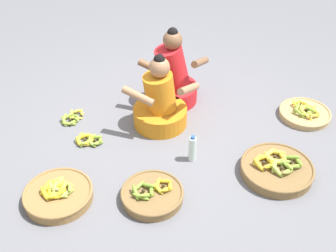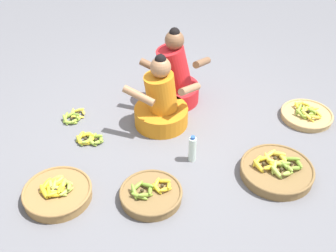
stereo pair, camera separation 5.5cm
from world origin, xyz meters
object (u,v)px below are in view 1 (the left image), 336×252
at_px(banana_basket_back_left, 152,194).
at_px(vendor_woman_behind, 172,78).
at_px(vendor_woman_front, 160,103).
at_px(banana_basket_front_left, 277,169).
at_px(water_bottle, 192,149).
at_px(banana_basket_back_right, 58,194).
at_px(banana_basket_near_vendor, 305,113).
at_px(loose_bananas_front_center, 88,140).
at_px(loose_bananas_front_right, 72,118).

bearing_deg(banana_basket_back_left, vendor_woman_behind, 72.10).
relative_size(vendor_woman_front, banana_basket_back_left, 1.51).
bearing_deg(banana_basket_front_left, water_bottle, 155.03).
distance_m(banana_basket_back_right, banana_basket_near_vendor, 2.49).
height_order(vendor_woman_behind, banana_basket_back_left, vendor_woman_behind).
xyz_separation_m(vendor_woman_front, banana_basket_back_left, (-0.24, -0.96, -0.19)).
bearing_deg(vendor_woman_behind, water_bottle, -90.84).
xyz_separation_m(banana_basket_front_left, loose_bananas_front_center, (-1.55, 0.72, -0.03)).
relative_size(loose_bananas_front_right, water_bottle, 0.97).
distance_m(banana_basket_front_left, loose_bananas_front_center, 1.71).
xyz_separation_m(vendor_woman_behind, banana_basket_back_left, (-0.43, -1.34, -0.21)).
xyz_separation_m(banana_basket_back_left, loose_bananas_front_right, (-0.61, 1.18, -0.02)).
xyz_separation_m(banana_basket_back_left, water_bottle, (0.42, 0.39, 0.07)).
distance_m(vendor_woman_front, banana_basket_back_left, 1.00).
xyz_separation_m(vendor_woman_front, loose_bananas_front_center, (-0.71, -0.15, -0.21)).
height_order(banana_basket_back_right, water_bottle, water_bottle).
height_order(banana_basket_back_right, loose_bananas_front_right, banana_basket_back_right).
bearing_deg(vendor_woman_front, banana_basket_front_left, -46.05).
distance_m(vendor_woman_front, loose_bananas_front_center, 0.76).
bearing_deg(vendor_woman_front, loose_bananas_front_center, -167.89).
height_order(banana_basket_back_right, banana_basket_near_vendor, banana_basket_back_right).
bearing_deg(banana_basket_back_right, banana_basket_near_vendor, 15.50).
bearing_deg(loose_bananas_front_center, vendor_woman_behind, 30.52).
relative_size(loose_bananas_front_center, loose_bananas_front_right, 1.10).
relative_size(banana_basket_back_right, loose_bananas_front_right, 2.13).
bearing_deg(banana_basket_back_left, banana_basket_front_left, 4.40).
bearing_deg(loose_bananas_front_center, vendor_woman_front, 12.11).
distance_m(banana_basket_back_right, loose_bananas_front_center, 0.72).
relative_size(banana_basket_back_left, water_bottle, 1.90).
relative_size(vendor_woman_front, water_bottle, 2.86).
bearing_deg(loose_bananas_front_right, water_bottle, -37.41).
height_order(banana_basket_back_right, loose_bananas_front_center, banana_basket_back_right).
height_order(banana_basket_back_left, loose_bananas_front_center, banana_basket_back_left).
bearing_deg(water_bottle, loose_bananas_front_right, 142.59).
bearing_deg(vendor_woman_behind, banana_basket_back_right, -133.90).
height_order(vendor_woman_behind, water_bottle, vendor_woman_behind).
bearing_deg(banana_basket_front_left, loose_bananas_front_right, 147.05).
bearing_deg(loose_bananas_front_center, water_bottle, -24.89).
distance_m(banana_basket_back_left, banana_basket_near_vendor, 1.86).
bearing_deg(banana_basket_back_right, loose_bananas_front_center, 69.33).
bearing_deg(banana_basket_back_left, banana_basket_back_right, 169.54).
height_order(banana_basket_front_left, banana_basket_near_vendor, banana_basket_front_left).
height_order(banana_basket_back_left, banana_basket_near_vendor, banana_basket_back_left).
xyz_separation_m(loose_bananas_front_center, water_bottle, (0.89, -0.41, 0.10)).
height_order(vendor_woman_front, water_bottle, vendor_woman_front).
xyz_separation_m(banana_basket_near_vendor, water_bottle, (-1.26, -0.41, 0.08)).
bearing_deg(vendor_woman_behind, loose_bananas_front_right, -171.30).
relative_size(vendor_woman_behind, banana_basket_back_left, 1.63).
bearing_deg(banana_basket_near_vendor, loose_bananas_front_center, 179.89).
distance_m(vendor_woman_behind, loose_bananas_front_center, 1.08).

